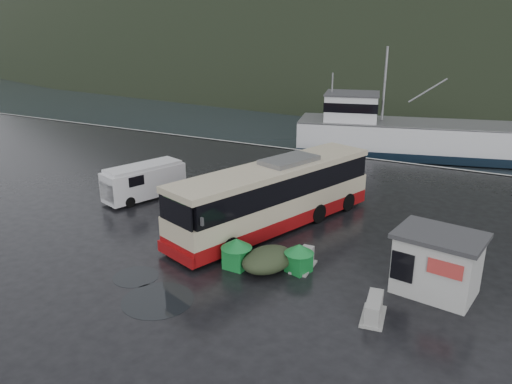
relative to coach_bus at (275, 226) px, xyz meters
The scene contains 13 objects.
ground 3.42m from the coach_bus, 112.78° to the right, with size 160.00×160.00×0.00m, color black.
harbor_water 106.86m from the coach_bus, 90.71° to the left, with size 300.00×180.00×0.02m, color black.
quay_edge 16.90m from the coach_bus, 94.49° to the left, with size 160.00×0.60×1.50m, color #999993.
coach_bus is the anchor object (origin of this frame).
white_van 9.54m from the coach_bus, behind, with size 1.88×5.44×2.27m, color silver, non-canonical shape.
waste_bin_left 5.47m from the coach_bus, 52.79° to the right, with size 0.99×0.99×1.38m, color #167B32, non-canonical shape.
waste_bin_right 5.34m from the coach_bus, 83.92° to the right, with size 1.05×1.05×1.47m, color #167B32, non-canonical shape.
dome_tent 5.27m from the coach_bus, 67.94° to the right, with size 1.95×2.72×1.07m, color #2E3922, non-canonical shape.
ticket_kiosk 9.76m from the coach_bus, 20.38° to the right, with size 3.48×2.63×2.72m, color beige, non-canonical shape.
jersey_barrier_a 5.19m from the coach_bus, 49.47° to the right, with size 0.85×1.69×0.85m, color #999993, non-canonical shape.
jersey_barrier_b 9.85m from the coach_bus, 41.53° to the right, with size 0.87×1.73×0.87m, color #999993, non-canonical shape.
fishing_trawler 25.09m from the coach_bus, 83.88° to the left, with size 25.40×5.57×10.16m, color silver, non-canonical shape.
puddles 9.15m from the coach_bus, 99.93° to the right, with size 4.68×3.68×0.01m.
Camera 1 is at (12.42, -20.39, 10.96)m, focal length 35.00 mm.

